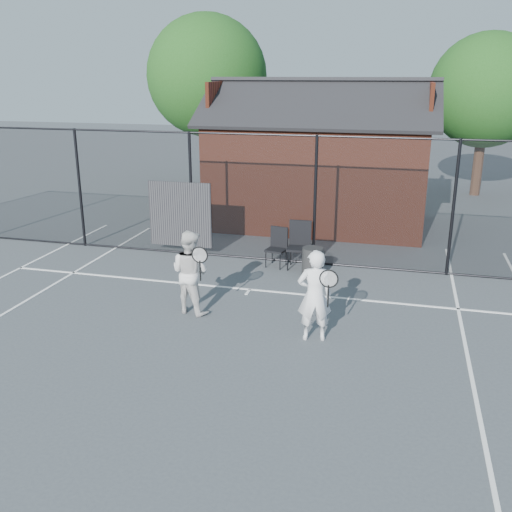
% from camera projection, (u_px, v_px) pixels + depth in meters
% --- Properties ---
extents(ground, '(80.00, 80.00, 0.00)m').
position_uv_depth(ground, '(201.00, 355.00, 9.06)').
color(ground, '#42484C').
rests_on(ground, ground).
extents(court_lines, '(11.02, 18.00, 0.01)m').
position_uv_depth(court_lines, '(168.00, 399.00, 7.84)').
color(court_lines, white).
rests_on(court_lines, ground).
extents(fence, '(22.04, 3.00, 3.00)m').
position_uv_depth(fence, '(259.00, 201.00, 13.30)').
color(fence, black).
rests_on(fence, ground).
extents(clubhouse, '(6.50, 4.36, 4.19)m').
position_uv_depth(clubhouse, '(320.00, 169.00, 16.74)').
color(clubhouse, maroon).
rests_on(clubhouse, ground).
extents(tree_left, '(4.48, 4.48, 6.44)m').
position_uv_depth(tree_left, '(207.00, 76.00, 21.30)').
color(tree_left, black).
rests_on(tree_left, ground).
extents(tree_right, '(3.97, 3.97, 5.70)m').
position_uv_depth(tree_right, '(487.00, 91.00, 19.97)').
color(tree_right, black).
rests_on(tree_right, ground).
extents(player_front, '(0.74, 0.58, 1.57)m').
position_uv_depth(player_front, '(315.00, 295.00, 9.39)').
color(player_front, white).
rests_on(player_front, ground).
extents(player_back, '(0.92, 0.79, 1.57)m').
position_uv_depth(player_back, '(190.00, 272.00, 10.50)').
color(player_back, silver).
rests_on(player_back, ground).
extents(chair_left, '(0.53, 0.55, 1.06)m').
position_uv_depth(chair_left, '(299.00, 246.00, 12.96)').
color(chair_left, black).
rests_on(chair_left, ground).
extents(chair_right, '(0.51, 0.52, 0.89)m').
position_uv_depth(chair_right, '(276.00, 248.00, 13.12)').
color(chair_right, black).
rests_on(chair_right, ground).
extents(waste_bin, '(0.53, 0.53, 0.67)m').
position_uv_depth(waste_bin, '(312.00, 262.00, 12.47)').
color(waste_bin, '#252525').
rests_on(waste_bin, ground).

